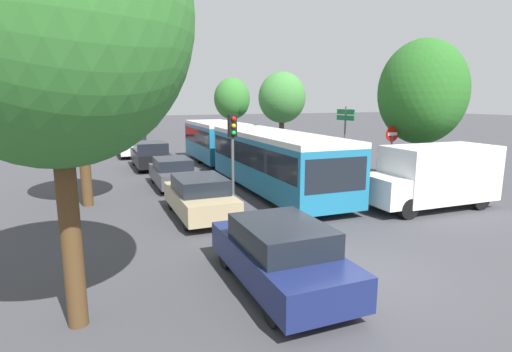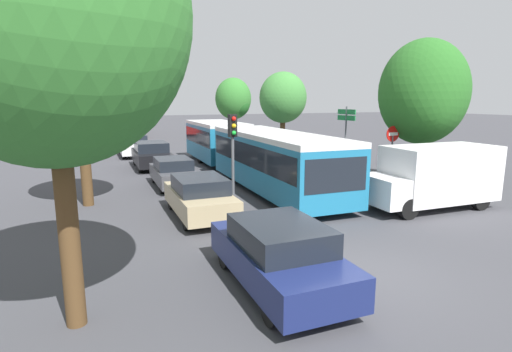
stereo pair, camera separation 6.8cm
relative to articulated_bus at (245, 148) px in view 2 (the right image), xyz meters
name	(u,v)px [view 2 (the right image)]	position (x,y,z in m)	size (l,w,h in m)	color
ground_plane	(358,274)	(-2.17, -12.12, -1.49)	(200.00, 200.00, 0.00)	#3D3D42
articulated_bus	(245,148)	(0.00, 0.00, 0.00)	(3.38, 17.50, 2.58)	teal
city_bus_rear	(114,123)	(-4.14, 29.60, -0.11)	(2.89, 11.21, 2.39)	red
queued_car_navy	(279,254)	(-4.13, -11.92, -0.75)	(1.90, 4.23, 1.45)	navy
queued_car_tan	(200,196)	(-4.22, -6.15, -0.78)	(1.84, 4.11, 1.41)	tan
queued_car_graphite	(173,172)	(-4.01, -0.97, -0.81)	(1.76, 3.92, 1.35)	#47474C
queued_car_black	(151,155)	(-4.04, 4.79, -0.71)	(2.02, 4.50, 1.55)	black
queued_car_white	(133,145)	(-4.37, 10.52, -0.72)	(2.00, 4.46, 1.53)	white
queued_car_silver	(127,139)	(-4.24, 16.05, -0.80)	(1.79, 3.99, 1.37)	#B7BABF
white_van	(434,175)	(4.01, -8.53, -0.25)	(5.09, 2.21, 2.31)	white
traffic_light	(233,137)	(-2.21, -4.07, 1.01)	(0.32, 0.36, 3.40)	#56595E
no_entry_sign	(392,147)	(4.96, -5.23, 0.39)	(0.70, 0.08, 2.82)	#56595E
direction_sign_post	(346,125)	(6.10, -0.23, 1.06)	(0.22, 1.40, 3.60)	#56595E
tree_left_near	(49,14)	(-8.10, -11.78, 3.78)	(4.43, 4.43, 7.71)	#51381E
tree_left_mid	(77,88)	(-7.79, -2.95, 2.88)	(3.51, 3.51, 6.48)	#51381E
tree_right_near	(423,92)	(6.54, -5.27, 2.80)	(3.92, 3.92, 6.66)	#51381E
tree_right_mid	(283,98)	(5.91, 7.19, 2.62)	(3.43, 3.43, 5.98)	#51381E
tree_right_far	(234,100)	(6.69, 19.30, 2.49)	(3.63, 3.63, 6.17)	#51381E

